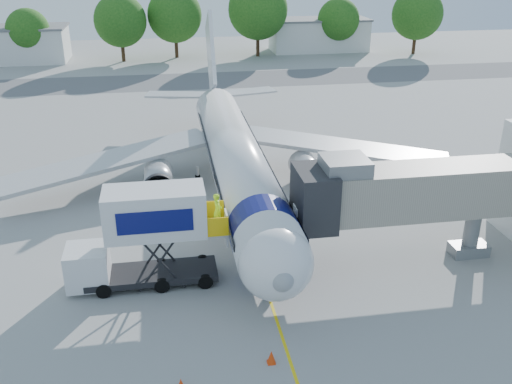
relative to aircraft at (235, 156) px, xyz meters
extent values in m
plane|color=#979794|center=(0.00, -4.12, -2.95)|extent=(160.00, 160.00, 0.00)
cube|color=yellow|center=(0.00, -4.12, -2.94)|extent=(0.15, 70.00, 0.01)
cube|color=#59595B|center=(0.00, 37.88, -2.94)|extent=(120.00, 10.00, 0.01)
cylinder|color=silver|center=(0.00, -1.12, 0.05)|extent=(3.70, 28.00, 3.70)
sphere|color=silver|center=(0.00, -15.12, 0.05)|extent=(3.70, 3.70, 3.70)
sphere|color=gray|center=(0.00, -16.67, 0.05)|extent=(1.10, 1.10, 1.10)
cone|color=silver|center=(0.00, 15.88, 0.05)|extent=(3.70, 6.00, 3.70)
cube|color=silver|center=(0.00, 16.88, 4.25)|extent=(0.35, 7.26, 8.29)
cube|color=#ACAEB1|center=(9.00, 2.38, -0.65)|extent=(16.17, 9.32, 1.42)
cube|color=#ACAEB1|center=(-9.00, 2.38, -0.65)|extent=(16.17, 9.32, 1.42)
cylinder|color=#999BA0|center=(5.50, 0.38, -1.65)|extent=(2.10, 3.60, 2.10)
cylinder|color=#999BA0|center=(-5.50, 0.38, -1.65)|extent=(2.10, 3.60, 2.10)
cube|color=black|center=(0.00, -15.42, 0.50)|extent=(2.60, 1.39, 0.81)
cylinder|color=#0B0F53|center=(0.00, -12.12, 0.05)|extent=(3.73, 2.00, 3.73)
cylinder|color=silver|center=(0.00, -13.62, -2.20)|extent=(0.16, 0.16, 1.50)
cylinder|color=black|center=(0.00, -13.62, -2.63)|extent=(0.25, 0.64, 0.64)
cylinder|color=black|center=(2.60, 1.88, -2.50)|extent=(0.35, 0.90, 0.90)
cylinder|color=black|center=(-2.60, 1.88, -2.50)|extent=(0.35, 0.90, 0.90)
cube|color=gray|center=(9.00, -11.12, 1.45)|extent=(13.60, 2.60, 2.80)
cube|color=black|center=(2.90, -11.12, 1.45)|extent=(2.00, 3.20, 3.20)
cube|color=slate|center=(4.50, -11.12, 3.25)|extent=(2.40, 2.40, 0.80)
cylinder|color=slate|center=(12.50, -11.12, -1.45)|extent=(0.90, 0.90, 3.00)
cube|color=slate|center=(12.50, -11.12, -2.60)|extent=(2.20, 1.20, 0.70)
cylinder|color=black|center=(11.60, -11.12, -2.60)|extent=(0.30, 0.70, 0.70)
cylinder|color=black|center=(13.40, -11.12, -2.60)|extent=(0.30, 0.70, 0.70)
cube|color=black|center=(-6.00, -11.12, -2.40)|extent=(7.00, 2.30, 0.35)
cube|color=silver|center=(-9.30, -11.12, -1.60)|extent=(2.20, 2.20, 2.10)
cube|color=black|center=(-9.30, -11.12, -1.15)|extent=(1.90, 2.10, 0.70)
cube|color=silver|center=(-5.60, -11.12, 1.30)|extent=(5.20, 2.40, 2.50)
cube|color=#0B0F53|center=(-5.60, -12.34, 1.30)|extent=(3.80, 0.04, 1.20)
cube|color=silver|center=(-2.45, -11.12, 0.10)|extent=(1.10, 2.20, 0.10)
cube|color=yellow|center=(-2.45, -12.17, 0.65)|extent=(1.10, 0.06, 1.10)
cube|color=yellow|center=(-2.45, -10.07, 0.65)|extent=(1.10, 0.06, 1.10)
cylinder|color=black|center=(-3.20, -12.17, -2.55)|extent=(0.80, 0.25, 0.80)
cylinder|color=black|center=(-3.20, -10.07, -2.55)|extent=(0.80, 0.25, 0.80)
cylinder|color=black|center=(-8.50, -12.17, -2.55)|extent=(0.80, 0.25, 0.80)
cylinder|color=black|center=(-8.50, -10.07, -2.55)|extent=(0.80, 0.25, 0.80)
imported|color=#B9FF1A|center=(-2.34, -11.12, 1.11)|extent=(0.53, 0.75, 1.92)
cone|color=red|center=(-0.84, -18.57, -2.63)|extent=(0.40, 0.40, 0.64)
cube|color=red|center=(-0.84, -18.57, -2.93)|extent=(0.37, 0.37, 0.04)
cube|color=silver|center=(-28.00, 55.88, -0.45)|extent=(18.00, 8.00, 5.00)
cube|color=slate|center=(-28.00, 55.88, 2.20)|extent=(18.40, 8.40, 0.30)
cube|color=silver|center=(22.00, 57.88, -0.45)|extent=(16.00, 7.00, 5.00)
cube|color=slate|center=(22.00, 57.88, 2.20)|extent=(16.40, 7.40, 0.30)
cylinder|color=#382314|center=(-24.12, 54.11, -1.51)|extent=(0.56, 0.56, 2.87)
sphere|color=#185215|center=(-24.12, 54.11, 1.99)|extent=(6.38, 6.38, 6.38)
cylinder|color=#382314|center=(-10.41, 53.32, -1.17)|extent=(0.56, 0.56, 3.55)
sphere|color=#185215|center=(-10.41, 53.32, 3.17)|extent=(7.90, 7.90, 7.90)
cylinder|color=#382314|center=(-2.14, 55.24, -1.04)|extent=(0.56, 0.56, 3.81)
sphere|color=#185215|center=(-2.14, 55.24, 3.61)|extent=(8.46, 8.46, 8.46)
cylinder|color=#382314|center=(10.89, 54.23, -0.83)|extent=(0.56, 0.56, 4.24)
sphere|color=#185215|center=(10.89, 54.23, 4.35)|extent=(9.41, 9.41, 9.41)
cylinder|color=#382314|center=(24.59, 55.52, -1.40)|extent=(0.56, 0.56, 3.09)
sphere|color=#185215|center=(24.59, 55.52, 2.38)|extent=(6.87, 6.87, 6.87)
cylinder|color=#382314|center=(36.75, 52.18, -1.10)|extent=(0.56, 0.56, 3.69)
sphere|color=#185215|center=(36.75, 52.18, 3.40)|extent=(8.19, 8.19, 8.19)
camera|label=1|loc=(-4.80, -38.20, 14.10)|focal=40.00mm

